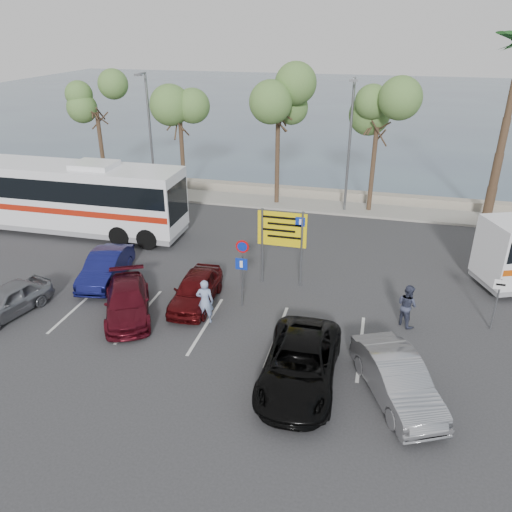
% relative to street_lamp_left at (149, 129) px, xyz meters
% --- Properties ---
extents(ground, '(120.00, 120.00, 0.00)m').
position_rel_street_lamp_left_xyz_m(ground, '(10.00, -13.52, -4.60)').
color(ground, '#2F2F31').
rests_on(ground, ground).
extents(kerb_strip, '(44.00, 2.40, 0.15)m').
position_rel_street_lamp_left_xyz_m(kerb_strip, '(10.00, 0.48, -4.52)').
color(kerb_strip, gray).
rests_on(kerb_strip, ground).
extents(seawall, '(48.00, 0.80, 0.60)m').
position_rel_street_lamp_left_xyz_m(seawall, '(10.00, 2.48, -4.30)').
color(seawall, gray).
rests_on(seawall, ground).
extents(sea, '(140.00, 140.00, 0.00)m').
position_rel_street_lamp_left_xyz_m(sea, '(10.00, 46.48, -4.59)').
color(sea, '#404E66').
rests_on(sea, ground).
extents(tree_far_left, '(3.20, 3.20, 7.60)m').
position_rel_street_lamp_left_xyz_m(tree_far_left, '(-4.00, 0.48, 1.73)').
color(tree_far_left, '#382619').
rests_on(tree_far_left, kerb_strip).
extents(tree_left, '(3.20, 3.20, 7.20)m').
position_rel_street_lamp_left_xyz_m(tree_left, '(2.00, 0.48, 1.41)').
color(tree_left, '#382619').
rests_on(tree_left, kerb_strip).
extents(tree_mid, '(3.20, 3.20, 8.00)m').
position_rel_street_lamp_left_xyz_m(tree_mid, '(8.50, 0.48, 2.06)').
color(tree_mid, '#382619').
rests_on(tree_mid, kerb_strip).
extents(tree_right, '(3.20, 3.20, 7.40)m').
position_rel_street_lamp_left_xyz_m(tree_right, '(14.50, 0.48, 1.57)').
color(tree_right, '#382619').
rests_on(tree_right, kerb_strip).
extents(street_lamp_left, '(0.45, 1.15, 8.01)m').
position_rel_street_lamp_left_xyz_m(street_lamp_left, '(0.00, 0.00, 0.00)').
color(street_lamp_left, slate).
rests_on(street_lamp_left, kerb_strip).
extents(street_lamp_right, '(0.45, 1.15, 8.01)m').
position_rel_street_lamp_left_xyz_m(street_lamp_right, '(13.00, 0.00, 0.00)').
color(street_lamp_right, slate).
rests_on(street_lamp_right, kerb_strip).
extents(direction_sign, '(2.20, 0.12, 3.60)m').
position_rel_street_lamp_left_xyz_m(direction_sign, '(11.00, -10.32, -2.17)').
color(direction_sign, slate).
rests_on(direction_sign, ground).
extents(sign_no_stop, '(0.60, 0.08, 2.35)m').
position_rel_street_lamp_left_xyz_m(sign_no_stop, '(9.40, -11.13, -3.02)').
color(sign_no_stop, slate).
rests_on(sign_no_stop, ground).
extents(sign_parking, '(0.50, 0.07, 2.25)m').
position_rel_street_lamp_left_xyz_m(sign_parking, '(9.80, -12.73, -3.13)').
color(sign_parking, slate).
rests_on(sign_parking, ground).
extents(sign_taxi, '(0.50, 0.07, 2.20)m').
position_rel_street_lamp_left_xyz_m(sign_taxi, '(19.80, -12.03, -3.18)').
color(sign_taxi, slate).
rests_on(sign_taxi, ground).
extents(lane_markings, '(12.02, 4.20, 0.01)m').
position_rel_street_lamp_left_xyz_m(lane_markings, '(8.86, -14.52, -4.60)').
color(lane_markings, silver).
rests_on(lane_markings, ground).
extents(coach_bus_left, '(13.40, 3.00, 4.17)m').
position_rel_street_lamp_left_xyz_m(coach_bus_left, '(-2.00, -7.02, -2.67)').
color(coach_bus_left, white).
rests_on(coach_bus_left, ground).
extents(car_silver_a, '(2.38, 4.05, 1.29)m').
position_rel_street_lamp_left_xyz_m(car_silver_a, '(0.64, -15.72, -3.95)').
color(car_silver_a, slate).
rests_on(car_silver_a, ground).
extents(car_blue, '(2.07, 4.32, 1.37)m').
position_rel_street_lamp_left_xyz_m(car_blue, '(3.04, -12.02, -3.92)').
color(car_blue, '#10134E').
rests_on(car_blue, ground).
extents(car_maroon, '(3.53, 4.66, 1.26)m').
position_rel_street_lamp_left_xyz_m(car_maroon, '(5.44, -14.55, -3.97)').
color(car_maroon, '#500D18').
rests_on(car_maroon, ground).
extents(car_red, '(1.78, 4.04, 1.35)m').
position_rel_street_lamp_left_xyz_m(car_red, '(7.84, -13.00, -3.92)').
color(car_red, '#490A0C').
rests_on(car_red, ground).
extents(suv_black, '(2.49, 5.24, 1.45)m').
position_rel_street_lamp_left_xyz_m(suv_black, '(13.01, -17.02, -3.88)').
color(suv_black, black).
rests_on(suv_black, ground).
extents(car_silver_b, '(3.23, 4.63, 1.45)m').
position_rel_street_lamp_left_xyz_m(car_silver_b, '(16.12, -17.02, -3.88)').
color(car_silver_b, gray).
rests_on(car_silver_b, ground).
extents(pedestrian_near, '(0.77, 0.59, 1.89)m').
position_rel_street_lamp_left_xyz_m(pedestrian_near, '(8.71, -14.28, -3.65)').
color(pedestrian_near, '#7C8DB4').
rests_on(pedestrian_near, ground).
extents(pedestrian_far, '(1.08, 1.08, 1.77)m').
position_rel_street_lamp_left_xyz_m(pedestrian_far, '(16.51, -12.52, -3.71)').
color(pedestrian_far, '#353950').
rests_on(pedestrian_far, ground).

